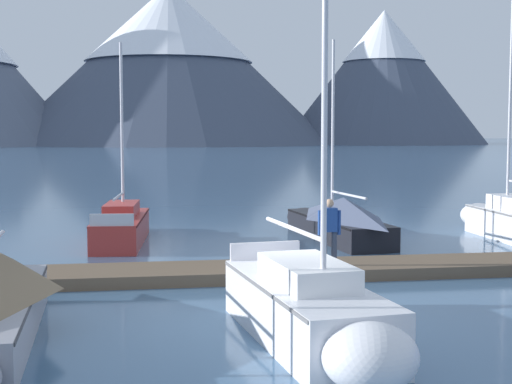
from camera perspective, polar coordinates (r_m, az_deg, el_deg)
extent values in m
plane|color=#426689|center=(14.88, 2.34, -9.62)|extent=(700.00, 700.00, 0.00)
cone|color=#424C60|center=(214.03, -6.75, 9.73)|extent=(93.36, 93.36, 44.86)
cone|color=white|center=(215.35, -6.78, 12.80)|extent=(47.63, 47.63, 21.79)
cone|color=#424C60|center=(220.52, 9.85, 8.74)|extent=(59.51, 59.51, 38.67)
cone|color=white|center=(221.68, 9.90, 11.82)|extent=(24.08, 24.08, 14.90)
cube|color=brown|center=(18.73, 0.61, -6.16)|extent=(22.21, 3.22, 0.30)
cylinder|color=#38383D|center=(17.91, 1.07, -6.76)|extent=(21.23, 1.43, 0.24)
cylinder|color=#38383D|center=(19.56, 0.20, -5.78)|extent=(21.23, 1.43, 0.24)
cube|color=#B2332D|center=(24.61, -10.38, -2.90)|extent=(1.56, 5.23, 0.90)
ellipsoid|color=#B2332D|center=(27.44, -9.74, -2.11)|extent=(1.25, 1.61, 0.86)
cube|color=#501614|center=(24.56, -10.40, -1.95)|extent=(1.60, 5.13, 0.06)
cylinder|color=silver|center=(24.99, -10.35, 4.83)|extent=(0.10, 0.10, 5.72)
cylinder|color=silver|center=(23.78, -10.61, -0.32)|extent=(0.15, 2.62, 0.08)
cube|color=#C03A35|center=(24.66, -10.37, -1.33)|extent=(1.06, 2.36, 0.43)
cube|color=silver|center=(22.05, -11.11, -2.14)|extent=(1.28, 0.13, 0.36)
cube|color=white|center=(13.14, 3.78, -9.23)|extent=(2.51, 5.23, 1.04)
ellipsoid|color=white|center=(10.70, 8.86, -12.54)|extent=(1.60, 1.51, 0.99)
cube|color=slate|center=(13.03, 3.80, -7.18)|extent=(2.53, 5.14, 0.06)
cylinder|color=silver|center=(11.99, 5.36, 10.63)|extent=(0.10, 0.10, 7.76)
cylinder|color=silver|center=(13.51, 2.85, -2.84)|extent=(0.63, 3.09, 0.08)
cube|color=white|center=(12.87, 3.99, -6.22)|extent=(1.53, 2.43, 0.41)
cube|color=silver|center=(15.26, 0.71, -4.57)|extent=(1.47, 0.36, 0.36)
cube|color=black|center=(25.16, 6.38, -2.83)|extent=(2.63, 6.25, 0.78)
ellipsoid|color=black|center=(28.25, 3.84, -1.98)|extent=(1.64, 1.93, 0.74)
cube|color=black|center=(25.12, 6.39, -2.04)|extent=(2.65, 6.14, 0.06)
cylinder|color=silver|center=(25.48, 5.97, 4.93)|extent=(0.10, 0.10, 6.02)
cylinder|color=silver|center=(24.25, 7.17, -0.22)|extent=(0.57, 2.83, 0.08)
pyramid|color=#4C5670|center=(24.66, 6.80, -1.24)|extent=(2.66, 5.10, 0.71)
ellipsoid|color=silver|center=(29.03, 17.04, -1.78)|extent=(1.45, 2.24, 0.94)
cylinder|color=silver|center=(27.04, 19.08, 6.42)|extent=(0.10, 0.10, 7.22)
cylinder|color=#384256|center=(18.75, 6.08, -4.37)|extent=(0.14, 0.14, 0.86)
cylinder|color=#384256|center=(18.69, 5.30, -4.39)|extent=(0.14, 0.14, 0.86)
cube|color=#234793|center=(18.62, 5.71, -2.16)|extent=(0.38, 0.22, 0.60)
sphere|color=tan|center=(18.57, 5.72, -0.87)|extent=(0.22, 0.22, 0.22)
cylinder|color=#234793|center=(18.68, 6.46, -2.36)|extent=(0.09, 0.09, 0.62)
cylinder|color=#234793|center=(18.58, 4.95, -2.39)|extent=(0.09, 0.09, 0.62)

